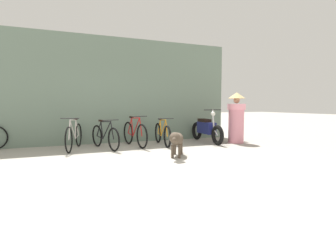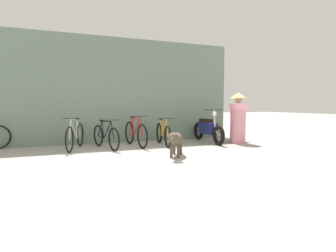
{
  "view_description": "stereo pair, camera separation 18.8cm",
  "coord_description": "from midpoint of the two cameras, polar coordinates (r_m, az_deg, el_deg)",
  "views": [
    {
      "loc": [
        -1.56,
        -5.04,
        1.2
      ],
      "look_at": [
        1.0,
        1.25,
        0.65
      ],
      "focal_mm": 28.0,
      "sensor_mm": 36.0,
      "label": 1
    },
    {
      "loc": [
        -1.39,
        -5.11,
        1.2
      ],
      "look_at": [
        1.0,
        1.25,
        0.65
      ],
      "focal_mm": 28.0,
      "sensor_mm": 36.0,
      "label": 2
    }
  ],
  "objects": [
    {
      "name": "bicycle_0",
      "position": [
        7.48,
        -20.44,
        -2.08
      ],
      "size": [
        0.58,
        1.7,
        0.87
      ],
      "rotation": [
        0.0,
        0.0,
        -1.84
      ],
      "color": "black",
      "rests_on": "ground"
    },
    {
      "name": "bicycle_3",
      "position": [
        7.78,
        -1.94,
        -1.75
      ],
      "size": [
        0.46,
        1.65,
        0.82
      ],
      "rotation": [
        0.0,
        0.0,
        -1.66
      ],
      "color": "black",
      "rests_on": "ground"
    },
    {
      "name": "motorcycle",
      "position": [
        8.46,
        7.73,
        -0.74
      ],
      "size": [
        0.58,
        1.97,
        1.06
      ],
      "rotation": [
        0.0,
        0.0,
        -1.6
      ],
      "color": "black",
      "rests_on": "ground"
    },
    {
      "name": "shop_wall_back",
      "position": [
        8.53,
        -12.3,
        7.55
      ],
      "size": [
        7.86,
        0.2,
        3.3
      ],
      "color": "slate",
      "rests_on": "ground"
    },
    {
      "name": "stray_dog",
      "position": [
        6.02,
        1.0,
        -2.93
      ],
      "size": [
        0.74,
        1.12,
        0.61
      ],
      "rotation": [
        0.0,
        0.0,
        4.18
      ],
      "color": "#4C3F33",
      "rests_on": "ground"
    },
    {
      "name": "ground_plane",
      "position": [
        5.42,
        -5.89,
        -8.19
      ],
      "size": [
        60.0,
        60.0,
        0.0
      ],
      "primitive_type": "plane",
      "color": "#9E998E"
    },
    {
      "name": "bicycle_1",
      "position": [
        7.37,
        -14.3,
        -2.24
      ],
      "size": [
        0.59,
        1.59,
        0.81
      ],
      "rotation": [
        0.0,
        0.0,
        -1.28
      ],
      "color": "black",
      "rests_on": "ground"
    },
    {
      "name": "person_in_robes",
      "position": [
        8.48,
        14.03,
        1.93
      ],
      "size": [
        0.77,
        0.77,
        1.59
      ],
      "rotation": [
        0.0,
        0.0,
        3.69
      ],
      "color": "pink",
      "rests_on": "ground"
    },
    {
      "name": "bicycle_2",
      "position": [
        7.64,
        -7.97,
        -1.68
      ],
      "size": [
        0.46,
        1.67,
        0.89
      ],
      "rotation": [
        0.0,
        0.0,
        -1.43
      ],
      "color": "black",
      "rests_on": "ground"
    }
  ]
}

